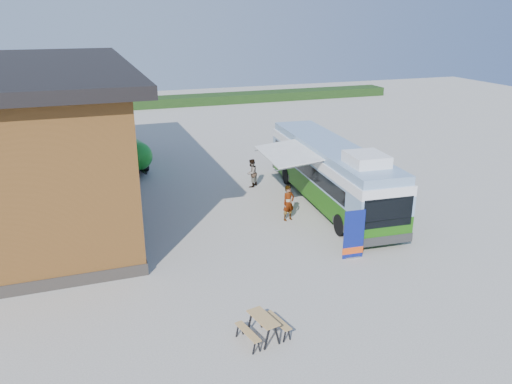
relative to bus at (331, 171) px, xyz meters
name	(u,v)px	position (x,y,z in m)	size (l,w,h in m)	color
ground	(297,251)	(-4.05, -4.80, -1.83)	(100.00, 100.00, 0.00)	#BCB7AD
barn	(40,139)	(-14.55, 5.20, 1.76)	(9.60, 21.20, 7.50)	brown
hedge	(228,98)	(3.95, 33.20, -1.33)	(40.00, 3.00, 1.00)	#264419
bus	(331,171)	(0.00, 0.00, 0.00)	(3.47, 12.60, 3.83)	#2C7713
awning	(294,156)	(-2.01, 0.38, 0.95)	(3.16, 4.74, 0.54)	white
banner	(354,239)	(-2.08, -6.21, -0.93)	(0.95, 0.22, 2.18)	navy
picnic_table	(263,323)	(-7.60, -10.21, -1.23)	(1.63, 1.51, 0.79)	tan
person_a	(288,203)	(-3.06, -1.46, -0.92)	(0.66, 0.44, 1.82)	#999999
person_b	(252,173)	(-3.14, 4.01, -0.97)	(0.83, 0.65, 1.71)	#999999
slurry_tanker	(127,150)	(-9.75, 10.17, -0.53)	(2.77, 5.97, 2.25)	#1A9025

